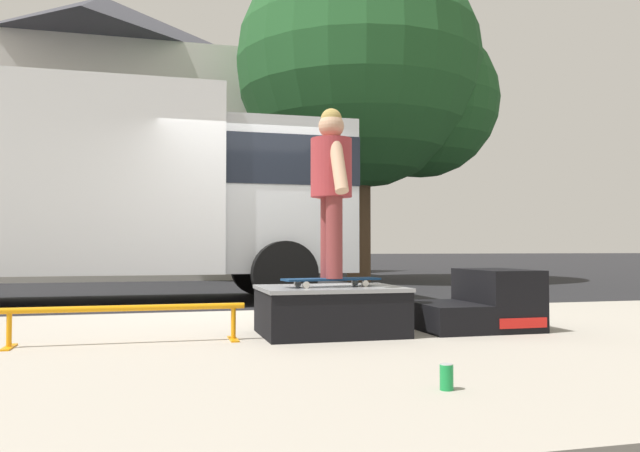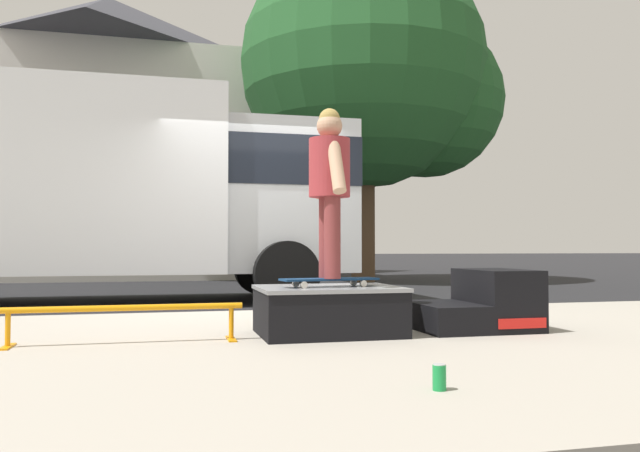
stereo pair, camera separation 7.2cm
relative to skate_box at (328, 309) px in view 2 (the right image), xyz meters
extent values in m
plane|color=black|center=(-0.09, 2.56, -0.32)|extent=(140.00, 140.00, 0.00)
cube|color=#A8A093|center=(-0.09, -0.44, -0.26)|extent=(50.00, 5.00, 0.12)
cube|color=black|center=(0.00, 0.00, -0.01)|extent=(1.09, 0.81, 0.38)
cube|color=gray|center=(0.00, 0.00, 0.16)|extent=(1.11, 0.83, 0.03)
cube|color=black|center=(1.00, 0.00, -0.09)|extent=(0.48, 0.77, 0.23)
cube|color=black|center=(1.48, 0.00, 0.05)|extent=(0.48, 0.77, 0.50)
cube|color=red|center=(1.48, -0.39, -0.11)|extent=(0.42, 0.01, 0.08)
cylinder|color=orange|center=(-1.54, -0.09, 0.05)|extent=(1.69, 0.04, 0.04)
cylinder|color=orange|center=(-2.31, -0.09, -0.08)|extent=(0.04, 0.04, 0.25)
cube|color=orange|center=(-2.31, -0.09, -0.20)|extent=(0.06, 0.28, 0.01)
cylinder|color=orange|center=(-0.78, -0.09, -0.08)|extent=(0.04, 0.04, 0.25)
cube|color=orange|center=(-0.78, -0.09, -0.20)|extent=(0.06, 0.28, 0.01)
cube|color=navy|center=(0.00, -0.05, 0.24)|extent=(0.80, 0.31, 0.02)
cylinder|color=silver|center=(0.23, 0.07, 0.20)|extent=(0.06, 0.04, 0.05)
cylinder|color=silver|center=(0.26, -0.10, 0.20)|extent=(0.06, 0.04, 0.05)
cylinder|color=silver|center=(-0.26, 0.00, 0.20)|extent=(0.06, 0.04, 0.05)
cylinder|color=silver|center=(-0.24, -0.18, 0.20)|extent=(0.06, 0.04, 0.05)
cylinder|color=brown|center=(0.00, 0.03, 0.56)|extent=(0.13, 0.13, 0.64)
cylinder|color=brown|center=(0.00, -0.13, 0.56)|extent=(0.13, 0.13, 0.64)
cylinder|color=#A53338|center=(0.00, -0.05, 1.11)|extent=(0.33, 0.33, 0.46)
cylinder|color=tan|center=(0.00, 0.15, 1.10)|extent=(0.10, 0.28, 0.44)
cylinder|color=tan|center=(0.00, -0.26, 1.10)|extent=(0.10, 0.28, 0.44)
sphere|color=tan|center=(0.00, -0.05, 1.45)|extent=(0.20, 0.20, 0.20)
sphere|color=tan|center=(0.00, -0.05, 1.50)|extent=(0.17, 0.17, 0.17)
cylinder|color=#198C3F|center=(0.03, -2.01, -0.14)|extent=(0.07, 0.07, 0.12)
cylinder|color=silver|center=(0.03, -2.01, -0.08)|extent=(0.06, 0.06, 0.00)
cube|color=white|center=(-2.94, 4.76, 1.43)|extent=(5.00, 2.35, 2.60)
cube|color=silver|center=(0.51, 4.76, 1.23)|extent=(1.90, 2.16, 2.20)
cube|color=black|center=(0.51, 4.76, 1.71)|extent=(1.92, 2.19, 0.70)
cylinder|color=black|center=(0.35, 5.94, 0.13)|extent=(0.90, 0.28, 0.90)
cylinder|color=black|center=(0.35, 3.59, 0.13)|extent=(0.90, 0.28, 0.90)
cylinder|color=brown|center=(3.30, 9.33, 1.30)|extent=(0.56, 0.56, 3.24)
sphere|color=#235628|center=(3.30, 9.33, 4.81)|extent=(5.81, 5.81, 5.81)
sphere|color=#235628|center=(4.89, 9.33, 4.08)|extent=(3.78, 3.78, 3.78)
cube|color=silver|center=(-2.96, 14.98, 2.68)|extent=(9.00, 7.50, 6.00)
cube|color=#B2ADA3|center=(-2.96, 10.98, 1.08)|extent=(9.00, 0.50, 2.80)
pyramid|color=#38383F|center=(-2.96, 14.98, 6.88)|extent=(9.54, 7.95, 2.40)
camera|label=1|loc=(-1.34, -4.82, 0.48)|focal=35.31mm
camera|label=2|loc=(-1.27, -4.83, 0.48)|focal=35.31mm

